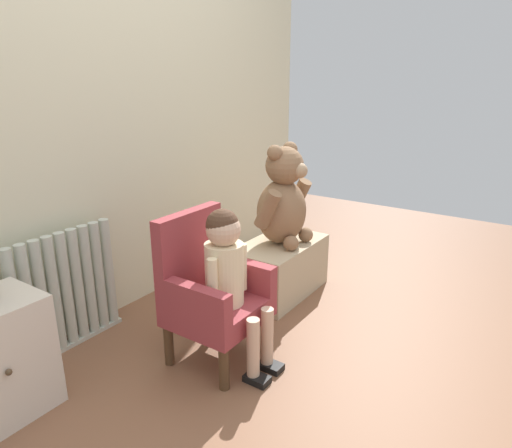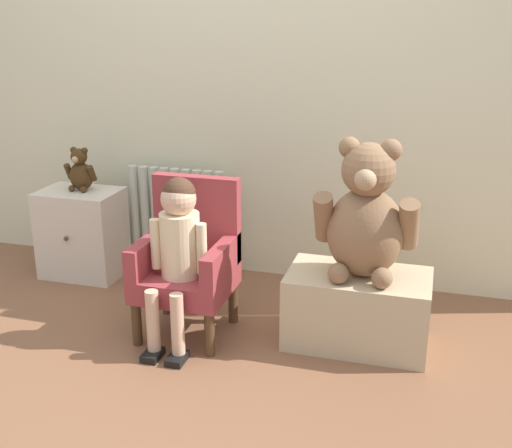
{
  "view_description": "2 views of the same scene",
  "coord_description": "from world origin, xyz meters",
  "views": [
    {
      "loc": [
        -1.46,
        -0.65,
        1.26
      ],
      "look_at": [
        0.37,
        0.59,
        0.54
      ],
      "focal_mm": 32.0,
      "sensor_mm": 36.0,
      "label": 1
    },
    {
      "loc": [
        0.99,
        -1.87,
        1.4
      ],
      "look_at": [
        0.28,
        0.61,
        0.52
      ],
      "focal_mm": 45.0,
      "sensor_mm": 36.0,
      "label": 2
    }
  ],
  "objects": [
    {
      "name": "child_figure",
      "position": [
        -0.02,
        0.47,
        0.48
      ],
      "size": [
        0.25,
        0.35,
        0.73
      ],
      "color": "beige",
      "rests_on": "ground_plane"
    },
    {
      "name": "ground_plane",
      "position": [
        0.0,
        0.0,
        0.0
      ],
      "size": [
        6.0,
        6.0,
        0.0
      ],
      "primitive_type": "plane",
      "color": "brown"
    },
    {
      "name": "small_dresser",
      "position": [
        -0.82,
        1.01,
        0.24
      ],
      "size": [
        0.42,
        0.32,
        0.47
      ],
      "color": "beige",
      "rests_on": "ground_plane"
    },
    {
      "name": "radiator",
      "position": [
        -0.34,
        1.2,
        0.29
      ],
      "size": [
        0.56,
        0.05,
        0.58
      ],
      "color": "beige",
      "rests_on": "ground_plane"
    },
    {
      "name": "small_teddy_bear",
      "position": [
        -0.81,
        1.03,
        0.58
      ],
      "size": [
        0.17,
        0.12,
        0.23
      ],
      "color": "#422C14",
      "rests_on": "small_dresser"
    },
    {
      "name": "child_armchair",
      "position": [
        -0.02,
        0.58,
        0.34
      ],
      "size": [
        0.4,
        0.38,
        0.69
      ],
      "color": "#95353A",
      "rests_on": "ground_plane"
    },
    {
      "name": "low_bench",
      "position": [
        0.72,
        0.65,
        0.16
      ],
      "size": [
        0.61,
        0.35,
        0.32
      ],
      "primitive_type": "cube",
      "color": "tan",
      "rests_on": "ground_plane"
    },
    {
      "name": "large_teddy_bear",
      "position": [
        0.73,
        0.65,
        0.58
      ],
      "size": [
        0.43,
        0.3,
        0.59
      ],
      "color": "#8A6647",
      "rests_on": "low_bench"
    },
    {
      "name": "back_wall",
      "position": [
        0.0,
        1.32,
        1.2
      ],
      "size": [
        3.8,
        0.05,
        2.4
      ],
      "primitive_type": "cube",
      "color": "beige",
      "rests_on": "ground_plane"
    }
  ]
}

